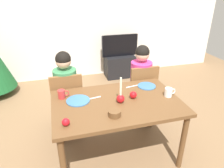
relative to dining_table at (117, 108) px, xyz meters
The scene contains 19 objects.
ground_plane 0.67m from the dining_table, ahead, with size 7.68×7.68×0.00m, color brown.
back_wall 2.68m from the dining_table, 90.00° to the left, with size 6.40×0.10×2.60m, color silver.
dining_table is the anchor object (origin of this frame).
chair_left 0.81m from the dining_table, 129.89° to the left, with size 0.40×0.40×0.90m.
chair_right 0.84m from the dining_table, 47.75° to the left, with size 0.40×0.40×0.90m.
person_left_child 0.82m from the dining_table, 128.43° to the left, with size 0.30×0.30×1.17m.
person_right_child 0.85m from the dining_table, 49.22° to the left, with size 0.30×0.30×1.17m.
tv_stand 2.46m from the dining_table, 71.81° to the left, with size 0.64×0.40×0.48m, color black.
tv 2.42m from the dining_table, 71.82° to the left, with size 0.79×0.05×0.46m.
candle_centerpiece 0.15m from the dining_table, 39.26° to the right, with size 0.09×0.09×0.29m.
plate_left 0.44m from the dining_table, 163.09° to the left, with size 0.26×0.26×0.01m, color teal.
plate_right 0.54m from the dining_table, 28.59° to the left, with size 0.23×0.23×0.01m, color teal.
mug_left 0.64m from the dining_table, 157.38° to the left, with size 0.13×0.08×0.10m.
mug_right 0.62m from the dining_table, ahead, with size 0.13×0.09×0.10m.
fork_left 0.29m from the dining_table, 150.33° to the left, with size 0.18×0.01×0.01m, color silver.
fork_right 0.43m from the dining_table, 45.59° to the left, with size 0.18×0.01×0.01m, color silver.
bowl_walnuts 0.30m from the dining_table, 111.33° to the right, with size 0.13×0.13×0.06m, color brown.
apple_near_candle 0.24m from the dining_table, ahead, with size 0.08×0.08×0.08m, color red.
apple_by_left_plate 0.65m from the dining_table, 153.41° to the right, with size 0.07×0.07×0.07m, color red.
Camera 1 is at (-0.58, -1.89, 1.92)m, focal length 33.47 mm.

